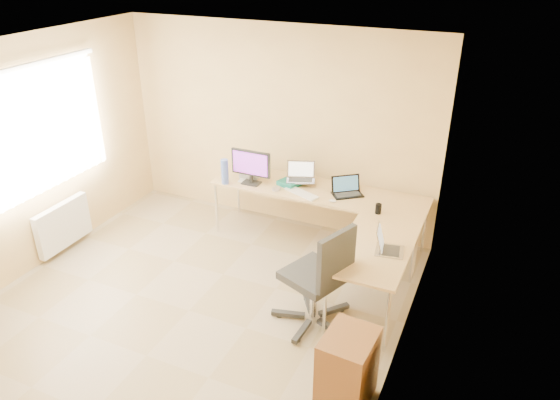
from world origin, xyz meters
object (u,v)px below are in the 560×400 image
at_px(laptop_return, 390,242).
at_px(cabinet, 347,369).
at_px(monitor, 251,167).
at_px(keyboard, 302,193).
at_px(laptop_center, 301,172).
at_px(office_chair, 314,280).
at_px(mug, 250,176).
at_px(desk_main, 317,216).
at_px(desk_return, 372,277).
at_px(laptop_black, 348,187).
at_px(desk_fan, 243,163).
at_px(water_bottle, 225,172).

relative_size(laptop_return, cabinet, 0.48).
relative_size(monitor, keyboard, 1.12).
height_order(laptop_center, office_chair, office_chair).
distance_m(laptop_center, mug, 0.67).
bearing_deg(office_chair, cabinet, -32.40).
bearing_deg(laptop_return, laptop_center, 42.63).
relative_size(desk_main, cabinet, 4.00).
xyz_separation_m(desk_return, laptop_black, (-0.61, 1.01, 0.48)).
bearing_deg(laptop_black, laptop_return, -91.01).
height_order(mug, office_chair, office_chair).
relative_size(laptop_black, laptop_return, 1.10).
bearing_deg(laptop_return, desk_fan, 53.37).
xyz_separation_m(desk_main, office_chair, (0.51, -1.47, 0.14)).
xyz_separation_m(laptop_center, desk_fan, (-0.83, 0.06, -0.04)).
bearing_deg(monitor, office_chair, -43.69).
relative_size(laptop_center, laptop_return, 1.09).
bearing_deg(monitor, mug, 127.40).
bearing_deg(monitor, laptop_center, 21.59).
distance_m(mug, water_bottle, 0.34).
relative_size(laptop_black, keyboard, 0.76).
bearing_deg(laptop_return, monitor, 56.94).
xyz_separation_m(laptop_black, water_bottle, (-1.49, -0.31, 0.05)).
height_order(keyboard, office_chair, office_chair).
bearing_deg(laptop_return, water_bottle, 62.77).
height_order(desk_return, mug, mug).
bearing_deg(laptop_return, cabinet, 170.79).
bearing_deg(office_chair, laptop_return, 57.11).
distance_m(laptop_center, water_bottle, 0.94).
height_order(laptop_black, laptop_return, laptop_black).
xyz_separation_m(laptop_black, office_chair, (0.14, -1.48, -0.34)).
xyz_separation_m(desk_return, desk_fan, (-2.06, 1.12, 0.50)).
bearing_deg(desk_return, cabinet, -83.54).
height_order(desk_return, laptop_center, laptop_center).
height_order(water_bottle, laptop_return, water_bottle).
distance_m(mug, cabinet, 3.06).
height_order(laptop_center, laptop_black, laptop_center).
height_order(desk_return, desk_fan, desk_fan).
xyz_separation_m(monitor, water_bottle, (-0.30, -0.13, -0.06)).
relative_size(desk_main, desk_fan, 10.16).
xyz_separation_m(water_bottle, cabinet, (2.25, -2.03, -0.53)).
bearing_deg(desk_fan, laptop_black, -27.74).
relative_size(laptop_center, desk_fan, 1.34).
distance_m(keyboard, water_bottle, 1.00).
bearing_deg(office_chair, monitor, 157.65).
xyz_separation_m(desk_return, laptop_center, (-1.23, 1.05, 0.53)).
relative_size(desk_return, water_bottle, 4.06).
height_order(desk_main, cabinet, desk_main).
bearing_deg(cabinet, laptop_center, 124.39).
distance_m(monitor, mug, 0.21).
height_order(desk_return, keyboard, keyboard).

